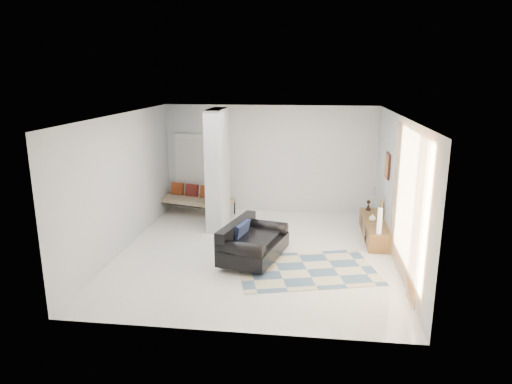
# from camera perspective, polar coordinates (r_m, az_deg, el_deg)

# --- Properties ---
(floor) EXTENTS (6.00, 6.00, 0.00)m
(floor) POSITION_cam_1_polar(r_m,az_deg,el_deg) (9.47, -0.05, -7.58)
(floor) COLOR white
(floor) RESTS_ON ground
(ceiling) EXTENTS (6.00, 6.00, 0.00)m
(ceiling) POSITION_cam_1_polar(r_m,az_deg,el_deg) (8.80, -0.06, 9.56)
(ceiling) COLOR white
(ceiling) RESTS_ON wall_back
(wall_back) EXTENTS (6.00, 0.00, 6.00)m
(wall_back) POSITION_cam_1_polar(r_m,az_deg,el_deg) (11.95, 1.73, 4.09)
(wall_back) COLOR silver
(wall_back) RESTS_ON ground
(wall_front) EXTENTS (6.00, 0.00, 6.00)m
(wall_front) POSITION_cam_1_polar(r_m,az_deg,el_deg) (6.19, -3.51, -5.93)
(wall_front) COLOR silver
(wall_front) RESTS_ON ground
(wall_left) EXTENTS (0.00, 6.00, 6.00)m
(wall_left) POSITION_cam_1_polar(r_m,az_deg,el_deg) (9.75, -16.30, 1.12)
(wall_left) COLOR silver
(wall_left) RESTS_ON ground
(wall_right) EXTENTS (0.00, 6.00, 6.00)m
(wall_right) POSITION_cam_1_polar(r_m,az_deg,el_deg) (9.12, 17.36, 0.14)
(wall_right) COLOR silver
(wall_right) RESTS_ON ground
(partition_column) EXTENTS (0.35, 1.20, 2.80)m
(partition_column) POSITION_cam_1_polar(r_m,az_deg,el_deg) (10.75, -4.83, 2.87)
(partition_column) COLOR #B6BBBE
(partition_column) RESTS_ON floor
(hallway_door) EXTENTS (0.85, 0.06, 2.04)m
(hallway_door) POSITION_cam_1_polar(r_m,az_deg,el_deg) (12.35, -8.05, 2.50)
(hallway_door) COLOR silver
(hallway_door) RESTS_ON floor
(curtain) EXTENTS (0.00, 2.55, 2.55)m
(curtain) POSITION_cam_1_polar(r_m,az_deg,el_deg) (8.00, 18.21, -1.53)
(curtain) COLOR orange
(curtain) RESTS_ON wall_right
(wall_art) EXTENTS (0.04, 0.45, 0.55)m
(wall_art) POSITION_cam_1_polar(r_m,az_deg,el_deg) (10.25, 16.13, 3.19)
(wall_art) COLOR #3A1B10
(wall_art) RESTS_ON wall_right
(media_console) EXTENTS (0.45, 2.00, 0.80)m
(media_console) POSITION_cam_1_polar(r_m,az_deg,el_deg) (10.58, 14.51, -4.46)
(media_console) COLOR brown
(media_console) RESTS_ON floor
(loveseat) EXTENTS (1.31, 1.79, 0.76)m
(loveseat) POSITION_cam_1_polar(r_m,az_deg,el_deg) (8.99, -0.63, -6.39)
(loveseat) COLOR silver
(loveseat) RESTS_ON floor
(daybed) EXTENTS (2.09, 1.32, 0.77)m
(daybed) POSITION_cam_1_polar(r_m,az_deg,el_deg) (12.00, -7.70, -0.84)
(daybed) COLOR black
(daybed) RESTS_ON floor
(area_rug) EXTENTS (2.86, 2.26, 0.01)m
(area_rug) POSITION_cam_1_polar(r_m,az_deg,el_deg) (8.73, 6.35, -9.61)
(area_rug) COLOR beige
(area_rug) RESTS_ON floor
(cylinder_lamp) EXTENTS (0.10, 0.10, 0.54)m
(cylinder_lamp) POSITION_cam_1_polar(r_m,az_deg,el_deg) (9.62, 15.20, -3.50)
(cylinder_lamp) COLOR white
(cylinder_lamp) RESTS_ON media_console
(bronze_figurine) EXTENTS (0.14, 0.14, 0.25)m
(bronze_figurine) POSITION_cam_1_polar(r_m,az_deg,el_deg) (11.23, 13.87, -1.62)
(bronze_figurine) COLOR black
(bronze_figurine) RESTS_ON media_console
(vase) EXTENTS (0.18, 0.18, 0.17)m
(vase) POSITION_cam_1_polar(r_m,az_deg,el_deg) (10.43, 14.37, -3.10)
(vase) COLOR white
(vase) RESTS_ON media_console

